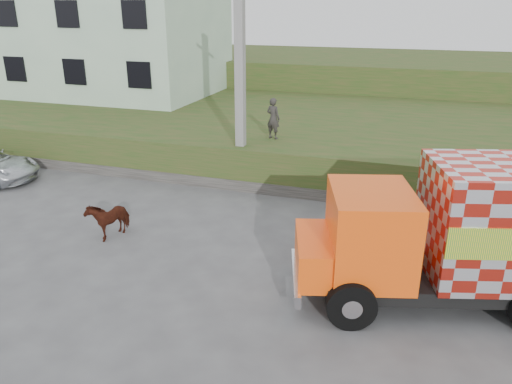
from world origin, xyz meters
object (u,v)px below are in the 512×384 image
(cargo_truck, at_px, (484,234))
(pedestrian, at_px, (273,118))
(utility_pole, at_px, (240,71))
(cow, at_px, (109,218))

(cargo_truck, xyz_separation_m, pedestrian, (-6.61, 6.67, 0.62))
(utility_pole, relative_size, pedestrian, 5.33)
(utility_pole, xyz_separation_m, cow, (-2.15, -5.04, -3.54))
(utility_pole, bearing_deg, cargo_truck, -36.04)
(cargo_truck, height_order, pedestrian, cargo_truck)
(cargo_truck, height_order, cow, cargo_truck)
(pedestrian, bearing_deg, cargo_truck, 153.90)
(cow, height_order, pedestrian, pedestrian)
(cargo_truck, bearing_deg, utility_pole, 127.98)
(cow, bearing_deg, pedestrian, 78.09)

